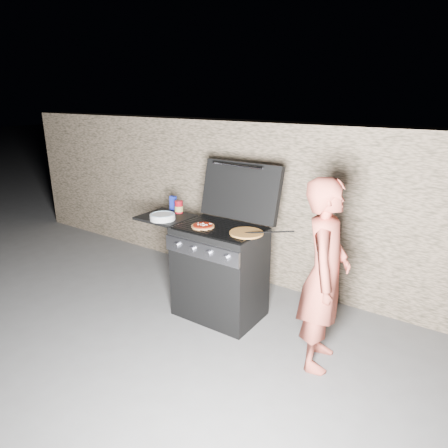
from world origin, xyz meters
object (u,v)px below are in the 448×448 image
Objects in this scene: gas_grill at (199,266)px; sauce_jar at (179,207)px; pizza_topped at (203,226)px; person at (325,276)px.

sauce_jar reaches higher than gas_grill.
sauce_jar is at bearing 153.48° from pizza_topped.
person is (1.21, -0.06, -0.16)m from pizza_topped.
sauce_jar is 0.09× the size of person.
sauce_jar is (-0.50, 0.25, 0.04)m from pizza_topped.
gas_grill is 0.49m from pizza_topped.
pizza_topped is (0.12, -0.08, 0.47)m from gas_grill.
pizza_topped is 1.22m from person.
gas_grill is 6.24× the size of pizza_topped.
gas_grill is at bearing 144.90° from pizza_topped.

